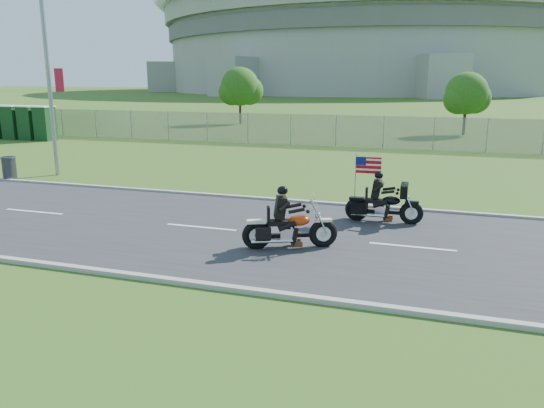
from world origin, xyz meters
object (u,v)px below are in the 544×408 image
(porta_toilet_b, at_px, (29,123))
(motorcycle_follow, at_px, (384,206))
(motorcycle_lead, at_px, (289,229))
(trash_can, at_px, (9,169))
(streetlight, at_px, (49,46))
(porta_toilet_a, at_px, (45,124))
(porta_toilet_c, at_px, (13,123))

(porta_toilet_b, bearing_deg, motorcycle_follow, -29.16)
(motorcycle_lead, relative_size, trash_can, 2.38)
(streetlight, bearing_deg, porta_toilet_a, 132.91)
(porta_toilet_b, xyz_separation_m, motorcycle_follow, (26.39, -14.73, -0.61))
(motorcycle_lead, height_order, motorcycle_follow, motorcycle_follow)
(streetlight, relative_size, trash_can, 10.15)
(streetlight, xyz_separation_m, porta_toilet_b, (-11.42, 10.78, -4.49))
(porta_toilet_c, bearing_deg, streetlight, -40.06)
(streetlight, xyz_separation_m, trash_can, (-1.07, -1.92, -5.15))
(motorcycle_follow, bearing_deg, porta_toilet_b, 149.22)
(motorcycle_lead, distance_m, motorcycle_follow, 3.87)
(motorcycle_follow, bearing_deg, porta_toilet_c, 150.47)
(porta_toilet_a, relative_size, porta_toilet_b, 1.00)
(motorcycle_lead, height_order, trash_can, motorcycle_lead)
(streetlight, height_order, porta_toilet_b, streetlight)
(streetlight, bearing_deg, porta_toilet_b, 136.65)
(porta_toilet_c, height_order, trash_can, porta_toilet_c)
(porta_toilet_b, bearing_deg, streetlight, -43.35)
(porta_toilet_c, relative_size, trash_can, 2.34)
(motorcycle_follow, bearing_deg, motorcycle_lead, -123.35)
(porta_toilet_a, relative_size, motorcycle_follow, 0.98)
(streetlight, relative_size, porta_toilet_b, 4.35)
(motorcycle_lead, relative_size, motorcycle_follow, 1.00)
(trash_can, bearing_deg, motorcycle_follow, -7.19)
(porta_toilet_a, bearing_deg, motorcycle_follow, -30.51)
(porta_toilet_a, xyz_separation_m, porta_toilet_b, (-1.40, 0.00, 0.00))
(porta_toilet_c, xyz_separation_m, motorcycle_lead, (25.76, -18.02, -0.62))
(motorcycle_follow, bearing_deg, porta_toilet_a, 147.88)
(streetlight, distance_m, motorcycle_follow, 16.30)
(porta_toilet_a, distance_m, motorcycle_follow, 29.01)
(porta_toilet_b, xyz_separation_m, trash_can, (10.35, -12.70, -0.66))
(trash_can, bearing_deg, porta_toilet_c, 132.77)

